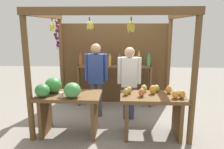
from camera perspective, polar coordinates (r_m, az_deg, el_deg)
ground_plane at (r=4.83m, az=0.12°, el=-11.08°), size 12.00×12.00×0.00m
market_stall at (r=4.89m, az=0.29°, el=5.26°), size 2.80×2.11×2.21m
fruit_counter_left at (r=3.99m, az=-12.17°, el=-6.28°), size 1.14×0.68×1.03m
fruit_counter_right at (r=3.96m, az=10.47°, el=-7.90°), size 1.12×0.64×0.91m
bottle_shelf_unit at (r=5.30m, az=0.64°, el=0.17°), size 1.79×0.22×1.36m
vendor_man at (r=4.64m, az=-4.13°, el=0.17°), size 0.48×0.21×1.58m
vendor_woman at (r=4.51m, az=4.48°, el=-0.73°), size 0.48×0.21×1.52m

